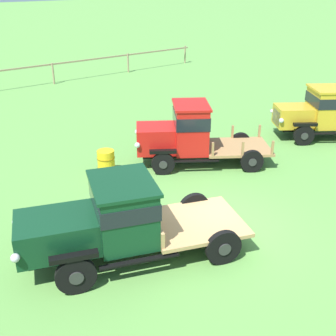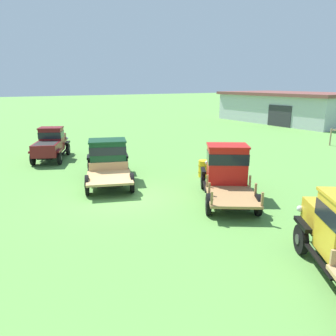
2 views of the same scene
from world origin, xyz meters
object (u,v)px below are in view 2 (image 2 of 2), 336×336
Objects in this scene: vintage_truck_second_in_line at (108,157)px; oil_drum_beside_row at (204,169)px; farm_shed at (289,107)px; vintage_truck_midrow_center at (226,169)px; vintage_truck_foreground_near at (51,143)px.

vintage_truck_second_in_line is 5.11m from oil_drum_beside_row.
farm_shed is at bearing 119.93° from oil_drum_beside_row.
vintage_truck_midrow_center is at bearing 33.04° from vintage_truck_second_in_line.
farm_shed is 31.49m from vintage_truck_foreground_near.
farm_shed is 28.93m from oil_drum_beside_row.
vintage_truck_second_in_line is 6.26m from vintage_truck_midrow_center.
oil_drum_beside_row is at bearing 34.48° from vintage_truck_foreground_near.
farm_shed is 2.81× the size of vintage_truck_second_in_line.
vintage_truck_second_in_line is 6.67× the size of oil_drum_beside_row.
vintage_truck_second_in_line is at bearing -146.96° from vintage_truck_midrow_center.
vintage_truck_foreground_near is 6.36m from vintage_truck_second_in_line.
vintage_truck_midrow_center is 3.14m from oil_drum_beside_row.
vintage_truck_foreground_near is 10.43m from oil_drum_beside_row.
vintage_truck_foreground_near is at bearing -166.99° from vintage_truck_second_in_line.
vintage_truck_second_in_line is at bearing -67.81° from farm_shed.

